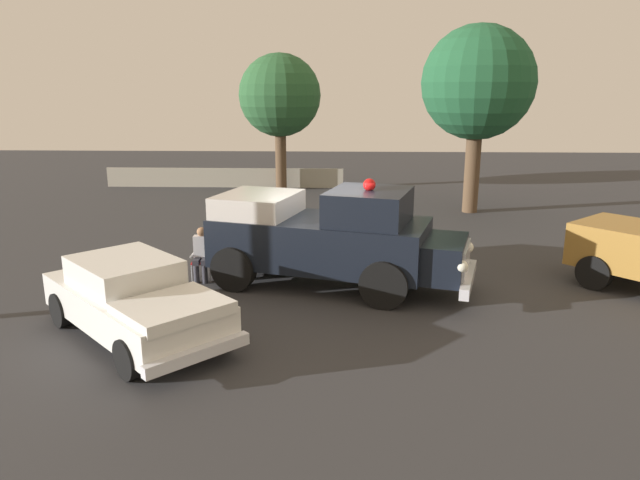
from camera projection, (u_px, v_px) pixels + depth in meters
ground_plane at (318, 281)px, 13.94m from camera, size 60.00×60.00×0.00m
vintage_fire_truck at (330, 236)px, 13.30m from camera, size 6.32×3.79×2.59m
classic_hot_rod at (135, 299)px, 10.60m from camera, size 4.41×4.38×1.46m
lawn_chair_near_truck at (203, 255)px, 14.01m from camera, size 0.53×0.52×1.02m
lawn_chair_by_car at (233, 250)px, 14.44m from camera, size 0.68×0.68×1.02m
spectator_seated at (202, 252)px, 13.85m from camera, size 0.41×0.55×1.29m
oak_tree_left at (280, 96)px, 25.59m from camera, size 3.65×3.65×6.06m
oak_tree_distant at (478, 84)px, 20.62m from camera, size 4.07×4.07×6.76m
traffic_cone at (372, 232)px, 17.40m from camera, size 0.40×0.40×0.64m
background_fence at (225, 178)px, 27.18m from camera, size 11.20×0.12×0.90m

